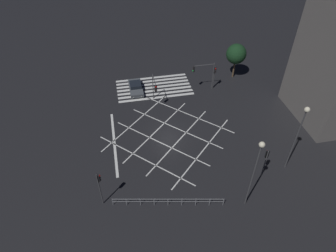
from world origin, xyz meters
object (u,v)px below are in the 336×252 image
(traffic_light_sw_cross, at_px, (215,73))
(traffic_light_median_south, at_px, (154,86))
(traffic_light_nw_cross, at_px, (266,158))
(traffic_light_sw_main, at_px, (203,71))
(street_lamp_east, at_px, (257,162))
(waiting_car, at_px, (136,87))
(traffic_light_ne_main, at_px, (99,183))
(street_tree_near, at_px, (236,54))
(street_lamp_west, at_px, (301,126))

(traffic_light_sw_cross, height_order, traffic_light_median_south, traffic_light_median_south)
(traffic_light_nw_cross, bearing_deg, traffic_light_median_south, 31.51)
(traffic_light_sw_main, distance_m, traffic_light_nw_cross, 17.18)
(street_lamp_east, bearing_deg, waiting_car, -69.05)
(traffic_light_median_south, bearing_deg, traffic_light_sw_cross, 103.36)
(traffic_light_median_south, distance_m, street_lamp_east, 19.14)
(traffic_light_median_south, bearing_deg, waiting_car, -150.02)
(traffic_light_median_south, relative_size, traffic_light_nw_cross, 1.06)
(traffic_light_ne_main, xyz_separation_m, street_tree_near, (-21.00, -19.86, 0.82))
(street_lamp_east, bearing_deg, traffic_light_sw_cross, -98.82)
(traffic_light_sw_main, xyz_separation_m, street_lamp_east, (1.27, 20.10, 2.88))
(traffic_light_ne_main, distance_m, street_lamp_west, 20.22)
(traffic_light_sw_main, distance_m, street_lamp_west, 17.50)
(traffic_light_median_south, relative_size, street_lamp_west, 0.48)
(traffic_light_sw_cross, relative_size, traffic_light_median_south, 0.90)
(traffic_light_ne_main, height_order, street_lamp_east, street_lamp_east)
(traffic_light_ne_main, bearing_deg, traffic_light_nw_cross, 0.78)
(traffic_light_median_south, distance_m, street_tree_near, 14.15)
(traffic_light_sw_cross, bearing_deg, traffic_light_median_south, -76.64)
(traffic_light_ne_main, relative_size, waiting_car, 1.00)
(traffic_light_nw_cross, relative_size, street_lamp_west, 0.45)
(street_lamp_east, relative_size, waiting_car, 1.92)
(traffic_light_sw_main, height_order, street_lamp_west, street_lamp_west)
(traffic_light_sw_main, height_order, street_lamp_east, street_lamp_east)
(traffic_light_ne_main, bearing_deg, traffic_light_sw_main, 48.97)
(street_lamp_west, height_order, waiting_car, street_lamp_west)
(traffic_light_median_south, bearing_deg, street_tree_near, 109.68)
(street_tree_near, bearing_deg, waiting_car, 3.14)
(traffic_light_ne_main, relative_size, street_lamp_west, 0.52)
(street_lamp_west, distance_m, street_tree_near, 19.23)
(street_lamp_east, bearing_deg, traffic_light_ne_main, -11.39)
(traffic_light_sw_cross, height_order, street_lamp_west, street_lamp_west)
(traffic_light_ne_main, xyz_separation_m, traffic_light_sw_main, (-15.07, -17.32, 0.05))
(traffic_light_nw_cross, xyz_separation_m, street_lamp_east, (3.03, 3.01, 3.34))
(traffic_light_median_south, relative_size, traffic_light_ne_main, 0.92)
(traffic_light_nw_cross, distance_m, street_tree_near, 20.11)
(traffic_light_ne_main, xyz_separation_m, waiting_car, (-5.45, -19.01, -2.57))
(street_tree_near, bearing_deg, traffic_light_ne_main, 43.41)
(traffic_light_nw_cross, bearing_deg, traffic_light_sw_main, 5.86)
(traffic_light_ne_main, height_order, waiting_car, traffic_light_ne_main)
(street_lamp_east, bearing_deg, traffic_light_sw_main, -93.63)
(traffic_light_ne_main, bearing_deg, street_lamp_east, -11.39)
(traffic_light_median_south, bearing_deg, street_lamp_east, 18.81)
(street_lamp_east, xyz_separation_m, street_tree_near, (-7.20, -22.64, -2.11))
(traffic_light_sw_cross, bearing_deg, traffic_light_sw_main, -90.78)
(waiting_car, bearing_deg, traffic_light_median_south, 29.98)
(traffic_light_ne_main, bearing_deg, traffic_light_median_south, 62.98)
(traffic_light_nw_cross, height_order, waiting_car, traffic_light_nw_cross)
(street_lamp_west, relative_size, street_tree_near, 1.54)
(traffic_light_sw_main, bearing_deg, traffic_light_median_south, 16.71)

